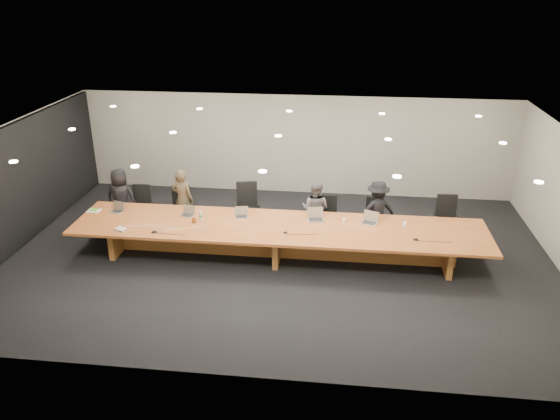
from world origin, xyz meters
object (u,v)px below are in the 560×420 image
object	(u,v)px
person_a	(121,198)
laptop_a	(116,207)
paper_cup_far	(405,225)
mic_center	(285,232)
chair_right	(373,219)
laptop_c	(242,213)
mic_left	(154,232)
laptop_d	(316,215)
laptop_b	(187,211)
chair_mid_right	(328,217)
person_d	(377,210)
av_box	(120,229)
chair_left	(182,208)
paper_cup_near	(344,221)
person_c	(315,209)
person_b	(183,200)
conference_table	(278,235)
water_bottle	(201,216)
chair_far_right	(447,219)
amber_mug	(194,220)
laptop_e	(369,218)
mic_right	(416,239)
chair_mid_left	(247,207)
chair_far_left	(141,206)

from	to	relation	value
person_a	laptop_a	bearing A→B (deg)	105.00
paper_cup_far	mic_center	world-z (taller)	paper_cup_far
chair_right	person_a	size ratio (longest dim) A/B	0.66
laptop_c	mic_left	bearing A→B (deg)	-160.57
laptop_d	laptop_b	bearing A→B (deg)	171.52
laptop_b	chair_mid_right	bearing A→B (deg)	29.41
person_d	av_box	bearing A→B (deg)	1.68
chair_left	laptop_b	size ratio (longest dim) A/B	3.65
laptop_a	av_box	distance (m)	1.03
laptop_a	paper_cup_near	bearing A→B (deg)	14.83
person_d	mic_center	size ratio (longest dim) A/B	13.68
laptop_b	person_c	bearing A→B (deg)	30.08
chair_left	person_b	world-z (taller)	person_b
conference_table	person_a	xyz separation A→B (m)	(-4.02, 1.15, 0.23)
person_c	laptop_d	bearing A→B (deg)	111.07
laptop_c	laptop_d	distance (m)	1.67
person_d	laptop_a	distance (m)	6.03
person_c	paper_cup_near	world-z (taller)	person_c
water_bottle	chair_far_right	bearing A→B (deg)	11.43
chair_mid_right	amber_mug	xyz separation A→B (m)	(-2.91, -1.22, 0.31)
laptop_e	amber_mug	world-z (taller)	laptop_e
laptop_c	water_bottle	xyz separation A→B (m)	(-0.87, -0.27, -0.01)
person_b	mic_left	world-z (taller)	person_b
paper_cup_far	water_bottle	bearing A→B (deg)	-177.59
conference_table	laptop_a	distance (m)	3.82
chair_left	mic_center	world-z (taller)	chair_left
laptop_a	laptop_b	distance (m)	1.67
mic_center	mic_right	size ratio (longest dim) A/B	0.84
person_b	mic_center	bearing A→B (deg)	165.43
chair_left	chair_right	distance (m)	4.62
chair_right	laptop_a	distance (m)	5.97
chair_left	chair_right	xyz separation A→B (m)	(4.62, -0.02, -0.04)
person_b	laptop_a	world-z (taller)	person_b
conference_table	chair_mid_left	size ratio (longest dim) A/B	7.45
chair_left	laptop_b	world-z (taller)	chair_left
laptop_e	mic_left	distance (m)	4.65
laptop_c	person_c	bearing A→B (deg)	14.63
mic_left	person_d	bearing A→B (deg)	20.71
laptop_a	paper_cup_near	distance (m)	5.21
chair_mid_left	water_bottle	bearing A→B (deg)	-134.78
chair_left	chair_far_right	bearing A→B (deg)	-16.97
person_a	av_box	size ratio (longest dim) A/B	6.74
laptop_b	mic_center	world-z (taller)	laptop_b
chair_left	person_a	size ratio (longest dim) A/B	0.71
conference_table	mic_center	world-z (taller)	mic_center
laptop_d	av_box	bearing A→B (deg)	-176.87
conference_table	person_b	bearing A→B (deg)	154.97
chair_mid_right	mic_center	size ratio (longest dim) A/B	9.50
conference_table	person_b	world-z (taller)	person_b
chair_far_left	person_a	bearing A→B (deg)	-175.24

